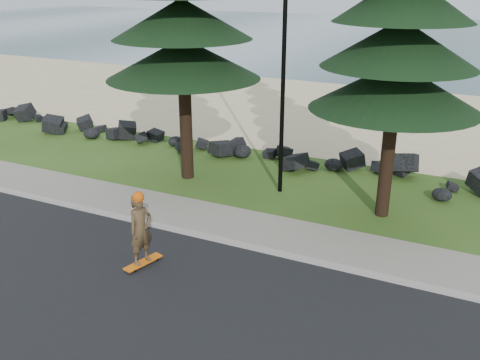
% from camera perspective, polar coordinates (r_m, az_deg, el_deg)
% --- Properties ---
extents(ground, '(160.00, 160.00, 0.00)m').
position_cam_1_polar(ground, '(15.48, -0.12, -5.29)').
color(ground, '#34551A').
rests_on(ground, ground).
extents(road, '(160.00, 7.00, 0.02)m').
position_cam_1_polar(road, '(12.15, -9.67, -13.81)').
color(road, black).
rests_on(road, ground).
extents(kerb, '(160.00, 0.20, 0.10)m').
position_cam_1_polar(kerb, '(14.74, -1.66, -6.53)').
color(kerb, '#AAA199').
rests_on(kerb, ground).
extents(sidewalk, '(160.00, 2.00, 0.08)m').
position_cam_1_polar(sidewalk, '(15.62, 0.20, -4.86)').
color(sidewalk, gray).
rests_on(sidewalk, ground).
extents(beach_sand, '(160.00, 15.00, 0.01)m').
position_cam_1_polar(beach_sand, '(28.48, 12.76, 6.76)').
color(beach_sand, '#D6B58F').
rests_on(beach_sand, ground).
extents(ocean, '(160.00, 58.00, 0.01)m').
position_cam_1_polar(ocean, '(64.11, 20.75, 13.87)').
color(ocean, '#32555F').
rests_on(ocean, ground).
extents(seawall_boulders, '(60.00, 2.40, 1.10)m').
position_cam_1_polar(seawall_boulders, '(20.26, 6.78, 1.17)').
color(seawall_boulders, black).
rests_on(seawall_boulders, ground).
extents(lamp_post, '(0.25, 0.14, 8.14)m').
position_cam_1_polar(lamp_post, '(17.00, 4.66, 11.79)').
color(lamp_post, black).
rests_on(lamp_post, ground).
extents(skateboarder, '(0.59, 1.12, 2.02)m').
position_cam_1_polar(skateboarder, '(13.42, -10.55, -5.25)').
color(skateboarder, orange).
rests_on(skateboarder, ground).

